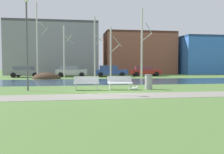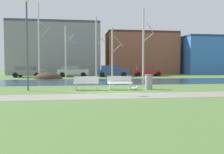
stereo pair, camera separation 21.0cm
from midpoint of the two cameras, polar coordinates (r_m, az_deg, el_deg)
ground_plane at (r=23.75m, az=-4.10°, el=-0.89°), size 120.00×120.00×0.00m
paved_path_strip at (r=11.82m, az=-0.23°, el=-4.75°), size 60.00×2.19×0.01m
river_band at (r=22.21m, az=-3.83°, el=-1.14°), size 80.00×8.13×0.01m
soil_mound at (r=28.00m, az=-15.30°, el=-0.40°), size 3.24×2.76×1.48m
bench_left at (r=14.74m, az=-5.99°, el=-1.41°), size 1.62×0.64×0.87m
bench_right at (r=14.97m, az=2.34°, el=-1.33°), size 1.62×0.64×0.87m
trash_bin at (r=15.35m, az=9.42°, el=-1.15°), size 0.51×0.51×0.97m
seagull at (r=14.63m, az=6.10°, el=-2.78°), size 0.46×0.17×0.27m
streetlamp at (r=15.33m, az=-19.93°, el=11.05°), size 0.32×0.32×5.74m
birch_far_left at (r=28.67m, az=-17.41°, el=8.65°), size 1.39×2.14×8.88m
birch_left at (r=29.06m, az=-11.12°, el=6.29°), size 1.33×2.26×6.42m
birch_center_left at (r=29.09m, az=-3.65°, el=7.41°), size 1.26×2.25×7.60m
birch_center at (r=29.30m, az=0.36°, el=6.20°), size 1.53×2.54×6.35m
birch_center_right at (r=30.04m, az=8.03°, el=8.41°), size 1.46×2.55×8.78m
parked_van_nearest_grey at (r=32.11m, az=-19.95°, el=1.33°), size 4.24×2.36×1.45m
parked_sedan_second_silver at (r=31.70m, az=-9.46°, el=1.49°), size 4.29×2.26×1.53m
parked_hatch_third_blue at (r=31.69m, az=0.18°, el=1.54°), size 4.56×2.31×1.54m
parked_wagon_fourth_red at (r=33.74m, az=8.72°, el=1.50°), size 4.48×2.29×1.41m
building_grey_warehouse at (r=41.72m, az=-13.53°, el=6.76°), size 14.93×7.50×8.83m
building_brick_low at (r=43.06m, az=7.21°, el=5.82°), size 12.46×6.81×7.51m
building_blue_store at (r=46.70m, az=23.01°, el=4.90°), size 11.48×8.30×6.73m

